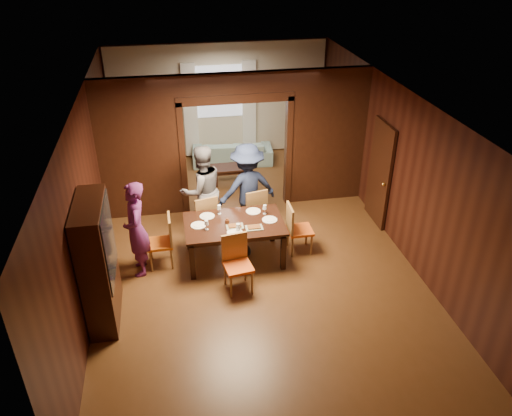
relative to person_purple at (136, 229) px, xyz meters
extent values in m
plane|color=#583518|center=(2.02, 0.42, -0.86)|extent=(9.00, 9.00, 0.00)
cube|color=silver|center=(2.02, 0.42, 2.04)|extent=(5.50, 9.00, 0.02)
cube|color=black|center=(2.02, 4.92, 0.59)|extent=(5.50, 0.02, 2.90)
cube|color=black|center=(-0.73, 0.42, 0.59)|extent=(0.02, 9.00, 2.90)
cube|color=black|center=(4.77, 0.42, 0.59)|extent=(0.02, 9.00, 2.90)
cube|color=black|center=(0.09, 2.02, 0.34)|extent=(1.65, 0.15, 2.40)
cube|color=black|center=(3.94, 2.02, 0.34)|extent=(1.65, 0.15, 2.40)
cube|color=black|center=(2.02, 2.02, 1.79)|extent=(5.50, 0.15, 0.50)
cube|color=beige|center=(2.02, 4.89, 0.59)|extent=(5.40, 0.04, 2.85)
imported|color=#602160|center=(0.00, 0.00, 0.00)|extent=(0.45, 0.65, 1.72)
imported|color=slate|center=(1.21, 1.12, 0.05)|extent=(1.07, 0.96, 1.82)
imported|color=#19223F|center=(2.09, 1.08, 0.04)|extent=(1.29, 0.92, 1.81)
imported|color=#8AB4B5|center=(2.23, 4.27, -0.57)|extent=(2.06, 0.95, 0.59)
imported|color=black|center=(1.80, 0.18, -0.06)|extent=(0.37, 0.37, 0.09)
cube|color=black|center=(1.68, 0.08, -0.48)|extent=(1.75, 1.09, 0.76)
cube|color=black|center=(1.97, 3.18, -0.66)|extent=(0.80, 0.50, 0.40)
cube|color=black|center=(-0.51, -1.08, 0.14)|extent=(0.40, 1.20, 2.00)
cube|color=black|center=(4.72, 0.92, 0.19)|extent=(0.06, 0.90, 2.10)
cube|color=silver|center=(2.02, 4.86, 0.84)|extent=(1.20, 0.03, 1.30)
cube|color=white|center=(1.27, 4.82, 0.39)|extent=(0.35, 0.06, 2.40)
cube|color=white|center=(2.77, 4.82, 0.39)|extent=(0.35, 0.06, 2.40)
cylinder|color=white|center=(1.05, 0.10, -0.10)|extent=(0.27, 0.27, 0.01)
cylinder|color=silver|center=(1.23, 0.38, -0.10)|extent=(0.27, 0.27, 0.01)
cylinder|color=white|center=(2.08, 0.41, -0.10)|extent=(0.27, 0.27, 0.01)
cylinder|color=silver|center=(2.31, 0.06, -0.10)|extent=(0.27, 0.27, 0.01)
cylinder|color=white|center=(1.64, -0.24, -0.10)|extent=(0.27, 0.27, 0.01)
cube|color=gray|center=(1.67, -0.06, -0.08)|extent=(0.30, 0.20, 0.04)
cube|color=gray|center=(1.99, -0.16, -0.08)|extent=(0.30, 0.20, 0.04)
cylinder|color=silver|center=(1.71, -0.20, -0.03)|extent=(0.07, 0.07, 0.14)
camera|label=1|loc=(0.70, -7.37, 4.48)|focal=35.00mm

